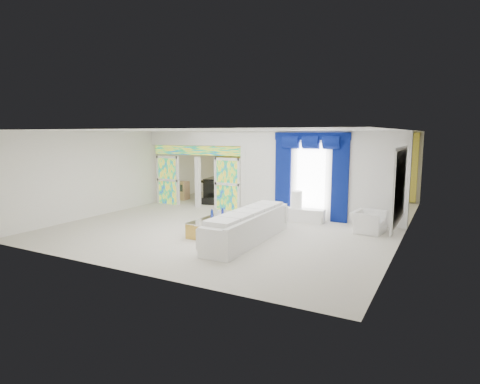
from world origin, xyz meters
The scene contains 22 objects.
floor centered at (0.00, 0.00, 0.00)m, with size 12.00×12.00×0.00m, color #B7AF9E.
dividing_wall centered at (2.15, 1.00, 1.50)m, with size 5.70×0.18×3.00m, color white.
dividing_header centered at (-2.85, 1.00, 2.73)m, with size 4.30×0.18×0.55m, color white.
stained_panel_left centered at (-4.28, 1.00, 1.00)m, with size 0.95×0.04×2.00m, color #994C3F.
stained_panel_right centered at (-1.42, 1.00, 1.00)m, with size 0.95×0.04×2.00m, color #994C3F.
stained_transom centered at (-2.85, 1.00, 2.25)m, with size 4.00×0.05×0.35m, color #994C3F.
window_pane centered at (1.90, 0.90, 1.45)m, with size 1.00×0.02×2.30m, color white.
blue_drape_left centered at (0.90, 0.87, 1.40)m, with size 0.55×0.10×2.80m, color #030B48.
blue_drape_right centered at (2.90, 0.87, 1.40)m, with size 0.55×0.10×2.80m, color #030B48.
blue_pelmet centered at (1.90, 0.87, 2.82)m, with size 2.60×0.12×0.25m, color #030B48.
wall_mirror centered at (4.94, -1.00, 1.55)m, with size 0.04×2.70×1.90m, color white.
gold_curtains centered at (0.00, 5.90, 1.50)m, with size 9.70×0.12×2.90m, color #B09A2A.
white_sofa centered at (1.31, -2.60, 0.36)m, with size 0.82×3.82×0.73m, color white.
coffee_table centered at (-0.04, -2.30, 0.21)m, with size 0.62×1.87×0.42m, color #B48D38.
console_table centered at (1.88, 0.45, 0.21)m, with size 1.28×0.41×0.43m, color white.
table_lamp centered at (1.58, 0.45, 0.72)m, with size 0.36×0.36×0.58m, color white.
armchair centered at (4.02, -0.06, 0.32)m, with size 0.97×0.85×0.63m, color white.
grand_piano centered at (-2.79, 3.29, 0.49)m, with size 1.47×1.92×0.97m, color black.
piano_bench centered at (-2.79, 1.69, 0.14)m, with size 0.84×0.33×0.28m, color black.
tv_console centered at (-4.44, 2.17, 0.40)m, with size 0.55×0.50×0.80m, color tan.
chandelier centered at (-2.30, 3.40, 2.65)m, with size 0.60×0.60×0.60m, color gold.
decanters centered at (-0.04, -2.01, 0.51)m, with size 0.17×0.54×0.23m.
Camera 1 is at (6.08, -12.02, 2.90)m, focal length 29.74 mm.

